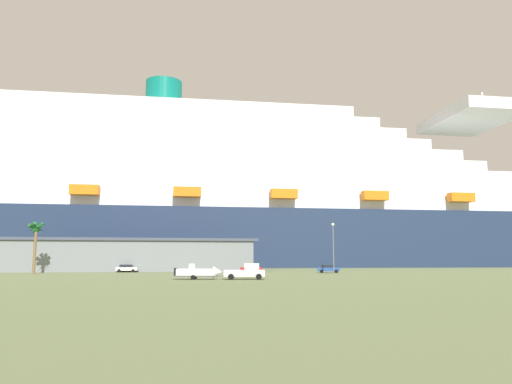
% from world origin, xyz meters
% --- Properties ---
extents(ground_plane, '(600.00, 600.00, 0.00)m').
position_xyz_m(ground_plane, '(0.00, 30.00, 0.00)').
color(ground_plane, '#66754C').
extents(cruise_ship, '(292.34, 48.18, 68.98)m').
position_xyz_m(cruise_ship, '(15.09, 73.34, 20.55)').
color(cruise_ship, '#1E2D4C').
rests_on(cruise_ship, ground_plane).
extents(terminal_building, '(57.55, 26.42, 7.21)m').
position_xyz_m(terminal_building, '(-20.33, 28.59, 3.63)').
color(terminal_building, slate).
rests_on(terminal_building, ground_plane).
extents(pickup_truck, '(5.76, 2.70, 2.20)m').
position_xyz_m(pickup_truck, '(2.82, -20.43, 1.04)').
color(pickup_truck, silver).
rests_on(pickup_truck, ground_plane).
extents(small_boat_on_trailer, '(7.30, 2.30, 2.15)m').
position_xyz_m(small_boat_on_trailer, '(-3.44, -19.84, 0.97)').
color(small_boat_on_trailer, '#595960').
rests_on(small_boat_on_trailer, ground_plane).
extents(palm_tree, '(3.27, 3.30, 9.78)m').
position_xyz_m(palm_tree, '(-35.09, 8.17, 7.75)').
color(palm_tree, brown).
rests_on(palm_tree, ground_plane).
extents(street_lamp, '(0.56, 0.56, 9.46)m').
position_xyz_m(street_lamp, '(20.83, 2.21, 6.02)').
color(street_lamp, slate).
rests_on(street_lamp, ground_plane).
extents(parked_car_blue_suv, '(4.64, 2.63, 1.58)m').
position_xyz_m(parked_car_blue_suv, '(21.36, 8.66, 0.83)').
color(parked_car_blue_suv, '#264C99').
rests_on(parked_car_blue_suv, ground_plane).
extents(parked_car_red_hatchback, '(4.47, 2.05, 1.58)m').
position_xyz_m(parked_car_red_hatchback, '(6.35, 13.56, 0.83)').
color(parked_car_red_hatchback, red).
rests_on(parked_car_red_hatchback, ground_plane).
extents(parked_car_white_van, '(4.42, 2.32, 1.58)m').
position_xyz_m(parked_car_white_van, '(-19.34, 16.67, 0.83)').
color(parked_car_white_van, white).
rests_on(parked_car_white_van, ground_plane).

